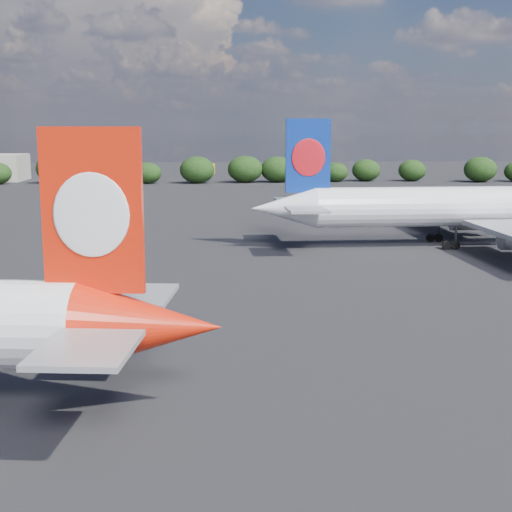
{
  "coord_description": "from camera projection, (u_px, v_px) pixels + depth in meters",
  "views": [
    {
      "loc": [
        13.2,
        -32.09,
        15.96
      ],
      "look_at": [
        16.0,
        12.0,
        8.0
      ],
      "focal_mm": 50.0,
      "sensor_mm": 36.0,
      "label": 1
    }
  ],
  "objects": [
    {
      "name": "ground",
      "position": [
        110.0,
        253.0,
        92.46
      ],
      "size": [
        500.0,
        500.0,
        0.0
      ],
      "primitive_type": "plane",
      "color": "black",
      "rests_on": "ground"
    },
    {
      "name": "china_southern_airliner",
      "position": [
        451.0,
        208.0,
        97.15
      ],
      "size": [
        52.52,
        49.87,
        17.18
      ],
      "color": "white",
      "rests_on": "ground"
    },
    {
      "name": "highway_sign",
      "position": [
        102.0,
        173.0,
        204.72
      ],
      "size": [
        6.0,
        0.3,
        4.5
      ],
      "color": "#156D27",
      "rests_on": "ground"
    },
    {
      "name": "billboard_yellow",
      "position": [
        207.0,
        169.0,
        212.35
      ],
      "size": [
        5.0,
        0.3,
        5.5
      ],
      "color": "yellow",
      "rests_on": "ground"
    },
    {
      "name": "horizon_treeline",
      "position": [
        169.0,
        170.0,
        208.87
      ],
      "size": [
        206.49,
        14.2,
        9.09
      ],
      "color": "black",
      "rests_on": "ground"
    }
  ]
}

